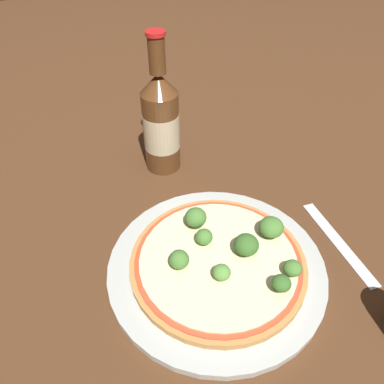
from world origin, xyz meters
TOP-DOWN VIEW (x-y plane):
  - ground_plane at (0.00, 0.00)m, footprint 3.00×3.00m
  - plate at (-0.01, -0.02)m, footprint 0.30×0.30m
  - pizza at (-0.01, -0.03)m, footprint 0.24×0.24m
  - broccoli_floret_0 at (-0.02, -0.06)m, footprint 0.02×0.02m
  - broccoli_floret_1 at (-0.02, 0.01)m, footprint 0.02×0.02m
  - broccoli_floret_2 at (0.08, -0.02)m, footprint 0.03×0.03m
  - broccoli_floret_3 at (-0.06, -0.02)m, footprint 0.03×0.03m
  - broccoli_floret_4 at (0.04, -0.10)m, footprint 0.02×0.02m
  - broccoli_floret_5 at (-0.01, 0.04)m, footprint 0.03×0.03m
  - broccoli_floret_6 at (0.03, -0.03)m, footprint 0.03×0.03m
  - broccoli_floret_7 at (0.07, -0.09)m, footprint 0.02×0.02m
  - beer_bottle at (0.01, 0.23)m, footprint 0.06×0.06m
  - fork at (0.18, -0.06)m, footprint 0.03×0.17m

SIDE VIEW (x-z plane):
  - ground_plane at x=0.00m, z-range 0.00..0.00m
  - fork at x=0.18m, z-range 0.00..0.00m
  - plate at x=-0.01m, z-range 0.00..0.01m
  - pizza at x=-0.01m, z-range 0.01..0.03m
  - broccoli_floret_0 at x=-0.02m, z-range 0.03..0.05m
  - broccoli_floret_7 at x=0.07m, z-range 0.03..0.05m
  - broccoli_floret_1 at x=-0.02m, z-range 0.03..0.05m
  - broccoli_floret_3 at x=-0.06m, z-range 0.03..0.05m
  - broccoli_floret_4 at x=0.04m, z-range 0.03..0.06m
  - broccoli_floret_2 at x=0.08m, z-range 0.03..0.06m
  - broccoli_floret_6 at x=0.03m, z-range 0.03..0.06m
  - broccoli_floret_5 at x=-0.01m, z-range 0.03..0.06m
  - beer_bottle at x=0.01m, z-range -0.03..0.21m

